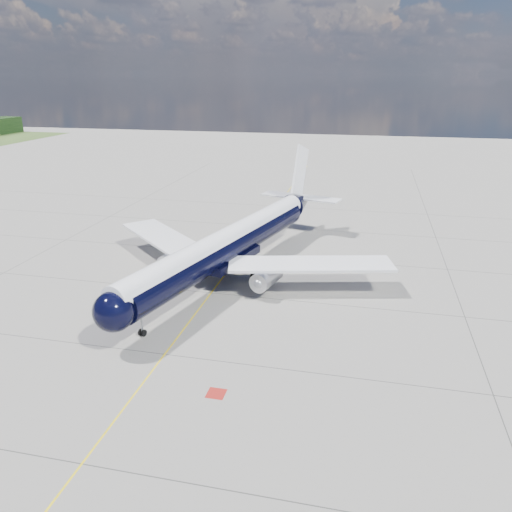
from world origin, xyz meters
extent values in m
plane|color=gray|center=(0.00, 30.00, 0.00)|extent=(320.00, 320.00, 0.00)
cube|color=yellow|center=(0.00, 25.00, 0.00)|extent=(0.16, 160.00, 0.01)
cube|color=maroon|center=(6.80, -10.00, 0.00)|extent=(1.60, 1.60, 0.01)
cylinder|color=black|center=(0.71, 14.95, 4.47)|extent=(14.07, 40.17, 4.05)
sphere|color=black|center=(-4.63, -5.66, 4.47)|extent=(4.93, 4.93, 4.05)
cone|color=black|center=(6.99, 39.17, 5.11)|extent=(5.79, 8.23, 4.05)
cylinder|color=white|center=(0.71, 14.95, 5.48)|extent=(13.74, 42.01, 3.16)
cube|color=black|center=(-4.69, -5.86, 5.06)|extent=(2.79, 1.88, 0.59)
cube|color=white|center=(-9.71, 19.30, 3.51)|extent=(18.66, 17.74, 0.34)
cube|color=white|center=(11.93, 13.69, 3.51)|extent=(21.12, 9.94, 0.34)
cube|color=black|center=(0.71, 14.95, 2.98)|extent=(7.00, 11.43, 1.06)
cylinder|color=#B4B4BB|center=(-6.52, 14.63, 2.29)|extent=(3.54, 5.34, 2.38)
cylinder|color=#B4B4BB|center=(6.88, 11.16, 2.29)|extent=(3.54, 5.34, 2.38)
sphere|color=gray|center=(-7.08, 12.46, 2.29)|extent=(1.43, 1.43, 1.17)
sphere|color=gray|center=(6.31, 8.99, 2.29)|extent=(1.43, 1.43, 1.17)
cube|color=white|center=(-6.47, 14.84, 3.09)|extent=(1.08, 3.36, 1.17)
cube|color=white|center=(6.93, 11.36, 3.09)|extent=(1.08, 3.36, 1.17)
cube|color=white|center=(6.86, 38.65, 10.54)|extent=(2.02, 6.62, 9.08)
cube|color=white|center=(6.99, 39.17, 5.96)|extent=(14.25, 6.77, 0.23)
cylinder|color=gray|center=(-3.70, -2.05, 1.33)|extent=(0.23, 0.23, 2.24)
cylinder|color=black|center=(-3.90, -2.00, 0.37)|extent=(0.37, 0.77, 0.75)
cylinder|color=black|center=(-3.49, -2.10, 0.37)|extent=(0.37, 0.77, 0.75)
cylinder|color=gray|center=(-2.18, 17.35, 1.44)|extent=(0.34, 0.34, 2.02)
cylinder|color=gray|center=(4.41, 15.64, 1.44)|extent=(0.34, 0.34, 2.02)
cylinder|color=black|center=(-2.33, 16.79, 0.59)|extent=(0.76, 1.25, 1.17)
cylinder|color=black|center=(-2.04, 17.92, 0.59)|extent=(0.76, 1.25, 1.17)
cylinder|color=black|center=(4.26, 15.08, 0.59)|extent=(0.76, 1.25, 1.17)
cylinder|color=black|center=(4.56, 16.21, 0.59)|extent=(0.76, 1.25, 1.17)
camera|label=1|loc=(18.15, -44.52, 25.77)|focal=35.00mm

